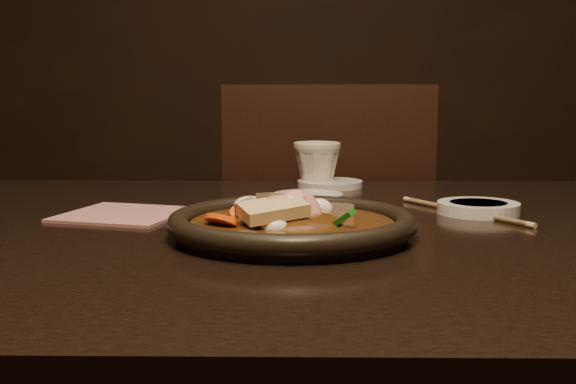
{
  "coord_description": "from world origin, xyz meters",
  "views": [
    {
      "loc": [
        -0.09,
        -0.89,
        0.92
      ],
      "look_at": [
        -0.1,
        -0.05,
        0.8
      ],
      "focal_mm": 45.0,
      "sensor_mm": 36.0,
      "label": 1
    }
  ],
  "objects_px": {
    "table": "(369,285)",
    "plate": "(292,225)",
    "tea_cup": "(317,163)",
    "chair": "(327,279)"
  },
  "relations": [
    {
      "from": "table",
      "to": "plate",
      "type": "xyz_separation_m",
      "value": [
        -0.1,
        -0.07,
        0.09
      ]
    },
    {
      "from": "plate",
      "to": "tea_cup",
      "type": "bearing_deg",
      "value": 84.92
    },
    {
      "from": "chair",
      "to": "plate",
      "type": "distance_m",
      "value": 0.78
    },
    {
      "from": "chair",
      "to": "plate",
      "type": "height_order",
      "value": "chair"
    },
    {
      "from": "chair",
      "to": "table",
      "type": "bearing_deg",
      "value": 94.21
    },
    {
      "from": "chair",
      "to": "tea_cup",
      "type": "relative_size",
      "value": 11.11
    },
    {
      "from": "table",
      "to": "plate",
      "type": "height_order",
      "value": "plate"
    },
    {
      "from": "table",
      "to": "chair",
      "type": "distance_m",
      "value": 0.68
    },
    {
      "from": "table",
      "to": "tea_cup",
      "type": "height_order",
      "value": "tea_cup"
    },
    {
      "from": "table",
      "to": "chair",
      "type": "relative_size",
      "value": 1.72
    }
  ]
}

